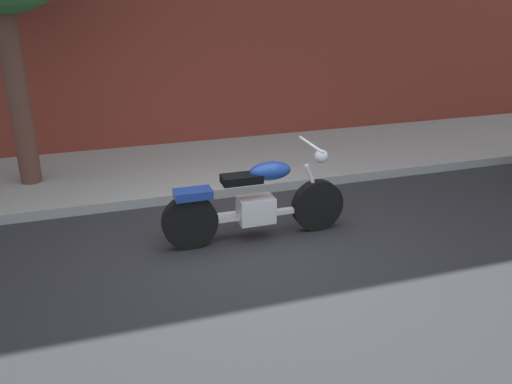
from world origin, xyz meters
TOP-DOWN VIEW (x-y plane):
  - ground_plane at (0.00, 0.00)m, footprint 60.00×60.00m
  - sidewalk at (0.00, 3.01)m, footprint 24.25×2.61m
  - motorcycle at (0.12, 0.33)m, footprint 2.31×0.70m

SIDE VIEW (x-z plane):
  - ground_plane at x=0.00m, z-range 0.00..0.00m
  - sidewalk at x=0.00m, z-range 0.00..0.14m
  - motorcycle at x=0.12m, z-range -0.11..1.05m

